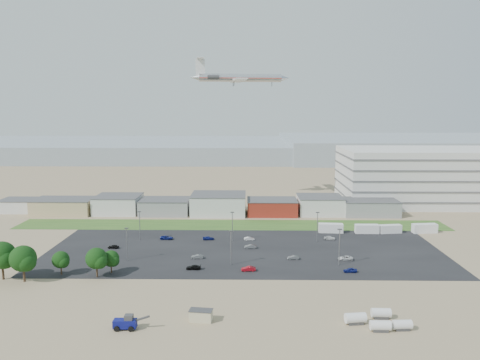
{
  "coord_description": "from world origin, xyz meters",
  "views": [
    {
      "loc": [
        5.82,
        -118.36,
        42.87
      ],
      "look_at": [
        3.62,
        22.0,
        21.54
      ],
      "focal_mm": 35.0,
      "sensor_mm": 36.0,
      "label": 1
    }
  ],
  "objects_px": {
    "airliner": "(240,78)",
    "parked_car_1": "(293,257)",
    "storage_tank_nw": "(355,318)",
    "parked_car_9": "(167,238)",
    "portable_shed": "(201,315)",
    "parked_car_8": "(330,238)",
    "parked_car_11": "(249,239)",
    "parked_car_2": "(350,270)",
    "parked_car_13": "(248,269)",
    "parked_car_6": "(208,238)",
    "parked_car_0": "(345,258)",
    "parked_car_3": "(193,267)",
    "box_trailer_a": "(331,228)",
    "parked_car_7": "(250,246)",
    "telehandler": "(125,322)",
    "parked_car_4": "(197,257)",
    "parked_car_5": "(113,247)",
    "tree_far_left": "(2,258)"
  },
  "relations": [
    {
      "from": "telehandler",
      "to": "airliner",
      "type": "xyz_separation_m",
      "value": [
        20.73,
        131.31,
        55.47
      ]
    },
    {
      "from": "parked_car_6",
      "to": "parked_car_7",
      "type": "height_order",
      "value": "parked_car_7"
    },
    {
      "from": "parked_car_11",
      "to": "parked_car_13",
      "type": "bearing_deg",
      "value": 171.56
    },
    {
      "from": "parked_car_8",
      "to": "parked_car_11",
      "type": "relative_size",
      "value": 1.08
    },
    {
      "from": "parked_car_7",
      "to": "parked_car_2",
      "type": "bearing_deg",
      "value": 49.56
    },
    {
      "from": "telehandler",
      "to": "tree_far_left",
      "type": "distance_m",
      "value": 46.64
    },
    {
      "from": "storage_tank_nw",
      "to": "parked_car_3",
      "type": "relative_size",
      "value": 1.03
    },
    {
      "from": "storage_tank_nw",
      "to": "box_trailer_a",
      "type": "xyz_separation_m",
      "value": [
        7.49,
        70.74,
        0.34
      ]
    },
    {
      "from": "parked_car_4",
      "to": "parked_car_9",
      "type": "xyz_separation_m",
      "value": [
        -12.34,
        19.96,
        0.03
      ]
    },
    {
      "from": "parked_car_4",
      "to": "parked_car_6",
      "type": "relative_size",
      "value": 0.92
    },
    {
      "from": "airliner",
      "to": "parked_car_1",
      "type": "bearing_deg",
      "value": -86.71
    },
    {
      "from": "storage_tank_nw",
      "to": "parked_car_9",
      "type": "relative_size",
      "value": 0.96
    },
    {
      "from": "parked_car_8",
      "to": "parked_car_5",
      "type": "bearing_deg",
      "value": 106.84
    },
    {
      "from": "parked_car_5",
      "to": "parked_car_9",
      "type": "bearing_deg",
      "value": 131.03
    },
    {
      "from": "airliner",
      "to": "parked_car_2",
      "type": "height_order",
      "value": "airliner"
    },
    {
      "from": "parked_car_0",
      "to": "parked_car_1",
      "type": "relative_size",
      "value": 1.28
    },
    {
      "from": "airliner",
      "to": "parked_car_8",
      "type": "height_order",
      "value": "airliner"
    },
    {
      "from": "parked_car_2",
      "to": "parked_car_11",
      "type": "relative_size",
      "value": 1.05
    },
    {
      "from": "parked_car_9",
      "to": "portable_shed",
      "type": "bearing_deg",
      "value": -159.81
    },
    {
      "from": "airliner",
      "to": "parked_car_0",
      "type": "distance_m",
      "value": 109.04
    },
    {
      "from": "portable_shed",
      "to": "parked_car_8",
      "type": "height_order",
      "value": "portable_shed"
    },
    {
      "from": "parked_car_2",
      "to": "parked_car_0",
      "type": "bearing_deg",
      "value": 174.95
    },
    {
      "from": "airliner",
      "to": "parked_car_6",
      "type": "distance_m",
      "value": 88.5
    },
    {
      "from": "telehandler",
      "to": "parked_car_9",
      "type": "bearing_deg",
      "value": 92.38
    },
    {
      "from": "parked_car_8",
      "to": "parked_car_11",
      "type": "distance_m",
      "value": 26.77
    },
    {
      "from": "parked_car_4",
      "to": "parked_car_8",
      "type": "bearing_deg",
      "value": 115.98
    },
    {
      "from": "parked_car_2",
      "to": "parked_car_13",
      "type": "height_order",
      "value": "parked_car_13"
    },
    {
      "from": "parked_car_6",
      "to": "parked_car_11",
      "type": "xyz_separation_m",
      "value": [
        13.5,
        -0.41,
        0.01
      ]
    },
    {
      "from": "parked_car_1",
      "to": "box_trailer_a",
      "type": "bearing_deg",
      "value": 150.92
    },
    {
      "from": "parked_car_1",
      "to": "parked_car_11",
      "type": "bearing_deg",
      "value": -148.11
    },
    {
      "from": "parked_car_3",
      "to": "parked_car_6",
      "type": "bearing_deg",
      "value": 178.95
    },
    {
      "from": "airliner",
      "to": "parked_car_7",
      "type": "height_order",
      "value": "airliner"
    },
    {
      "from": "portable_shed",
      "to": "parked_car_1",
      "type": "height_order",
      "value": "portable_shed"
    },
    {
      "from": "storage_tank_nw",
      "to": "airliner",
      "type": "bearing_deg",
      "value": 101.07
    },
    {
      "from": "airliner",
      "to": "parked_car_2",
      "type": "xyz_separation_m",
      "value": [
        30.61,
        -98.04,
        -56.37
      ]
    },
    {
      "from": "parked_car_2",
      "to": "parked_car_5",
      "type": "height_order",
      "value": "parked_car_2"
    },
    {
      "from": "parked_car_5",
      "to": "parked_car_13",
      "type": "distance_m",
      "value": 46.48
    },
    {
      "from": "storage_tank_nw",
      "to": "airliner",
      "type": "distance_m",
      "value": 142.04
    },
    {
      "from": "box_trailer_a",
      "to": "parked_car_1",
      "type": "height_order",
      "value": "box_trailer_a"
    },
    {
      "from": "parked_car_1",
      "to": "parked_car_6",
      "type": "relative_size",
      "value": 0.88
    },
    {
      "from": "box_trailer_a",
      "to": "parked_car_6",
      "type": "xyz_separation_m",
      "value": [
        -42.16,
        -10.02,
        -1.03
      ]
    },
    {
      "from": "parked_car_7",
      "to": "airliner",
      "type": "bearing_deg",
      "value": -178.62
    },
    {
      "from": "portable_shed",
      "to": "parked_car_2",
      "type": "relative_size",
      "value": 1.34
    },
    {
      "from": "box_trailer_a",
      "to": "parked_car_1",
      "type": "bearing_deg",
      "value": -113.92
    },
    {
      "from": "telehandler",
      "to": "parked_car_7",
      "type": "xyz_separation_m",
      "value": [
        24.97,
        54.38,
        -0.9
      ]
    },
    {
      "from": "tree_far_left",
      "to": "parked_car_3",
      "type": "xyz_separation_m",
      "value": [
        47.52,
        8.23,
        -5.0
      ]
    },
    {
      "from": "parked_car_11",
      "to": "parked_car_8",
      "type": "bearing_deg",
      "value": -95.15
    },
    {
      "from": "parked_car_4",
      "to": "parked_car_7",
      "type": "distance_m",
      "value": 18.51
    },
    {
      "from": "parked_car_3",
      "to": "parked_car_0",
      "type": "bearing_deg",
      "value": 103.57
    },
    {
      "from": "parked_car_6",
      "to": "parked_car_7",
      "type": "bearing_deg",
      "value": -130.93
    }
  ]
}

